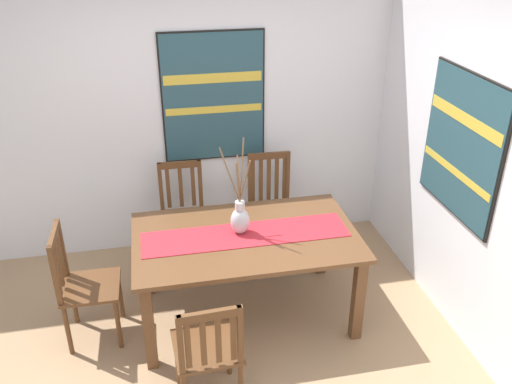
{
  "coord_description": "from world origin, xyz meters",
  "views": [
    {
      "loc": [
        -0.4,
        -2.87,
        2.93
      ],
      "look_at": [
        0.32,
        0.64,
        1.08
      ],
      "focal_mm": 37.98,
      "sensor_mm": 36.0,
      "label": 1
    }
  ],
  "objects_px": {
    "centerpiece_vase": "(240,217)",
    "chair_1": "(208,350)",
    "chair_3": "(183,214)",
    "chair_0": "(271,204)",
    "chair_2": "(82,284)",
    "painting_on_side_wall": "(462,145)",
    "painting_on_back_wall": "(213,97)",
    "dining_table": "(246,246)"
  },
  "relations": [
    {
      "from": "dining_table",
      "to": "painting_on_back_wall",
      "type": "height_order",
      "value": "painting_on_back_wall"
    },
    {
      "from": "chair_2",
      "to": "painting_on_side_wall",
      "type": "xyz_separation_m",
      "value": [
        2.8,
        -0.19,
        0.95
      ]
    },
    {
      "from": "chair_0",
      "to": "chair_3",
      "type": "height_order",
      "value": "chair_0"
    },
    {
      "from": "chair_2",
      "to": "centerpiece_vase",
      "type": "bearing_deg",
      "value": 2.36
    },
    {
      "from": "chair_2",
      "to": "painting_on_side_wall",
      "type": "relative_size",
      "value": 0.89
    },
    {
      "from": "chair_1",
      "to": "chair_3",
      "type": "relative_size",
      "value": 0.94
    },
    {
      "from": "centerpiece_vase",
      "to": "chair_1",
      "type": "relative_size",
      "value": 0.85
    },
    {
      "from": "chair_1",
      "to": "chair_3",
      "type": "xyz_separation_m",
      "value": [
        -0.01,
        1.76,
        0.01
      ]
    },
    {
      "from": "chair_3",
      "to": "painting_on_back_wall",
      "type": "relative_size",
      "value": 0.81
    },
    {
      "from": "chair_1",
      "to": "painting_on_back_wall",
      "type": "xyz_separation_m",
      "value": [
        0.34,
        2.08,
        0.99
      ]
    },
    {
      "from": "centerpiece_vase",
      "to": "chair_2",
      "type": "distance_m",
      "value": 1.27
    },
    {
      "from": "centerpiece_vase",
      "to": "painting_on_back_wall",
      "type": "bearing_deg",
      "value": 91.24
    },
    {
      "from": "chair_0",
      "to": "painting_on_back_wall",
      "type": "height_order",
      "value": "painting_on_back_wall"
    },
    {
      "from": "dining_table",
      "to": "chair_2",
      "type": "distance_m",
      "value": 1.25
    },
    {
      "from": "chair_0",
      "to": "chair_2",
      "type": "xyz_separation_m",
      "value": [
        -1.64,
        -0.89,
        -0.02
      ]
    },
    {
      "from": "chair_3",
      "to": "chair_1",
      "type": "bearing_deg",
      "value": -89.61
    },
    {
      "from": "centerpiece_vase",
      "to": "chair_2",
      "type": "relative_size",
      "value": 0.8
    },
    {
      "from": "dining_table",
      "to": "chair_1",
      "type": "relative_size",
      "value": 1.91
    },
    {
      "from": "chair_2",
      "to": "chair_3",
      "type": "relative_size",
      "value": 1.0
    },
    {
      "from": "chair_2",
      "to": "chair_3",
      "type": "xyz_separation_m",
      "value": [
        0.82,
        0.91,
        0.0
      ]
    },
    {
      "from": "chair_1",
      "to": "chair_3",
      "type": "bearing_deg",
      "value": 90.39
    },
    {
      "from": "chair_0",
      "to": "chair_1",
      "type": "xyz_separation_m",
      "value": [
        -0.81,
        -1.74,
        -0.03
      ]
    },
    {
      "from": "chair_3",
      "to": "painting_on_back_wall",
      "type": "xyz_separation_m",
      "value": [
        0.36,
        0.31,
        0.98
      ]
    },
    {
      "from": "centerpiece_vase",
      "to": "chair_3",
      "type": "relative_size",
      "value": 0.8
    },
    {
      "from": "centerpiece_vase",
      "to": "chair_1",
      "type": "bearing_deg",
      "value": -112.28
    },
    {
      "from": "chair_2",
      "to": "painting_on_back_wall",
      "type": "bearing_deg",
      "value": 46.12
    },
    {
      "from": "centerpiece_vase",
      "to": "painting_on_back_wall",
      "type": "distance_m",
      "value": 1.31
    },
    {
      "from": "chair_0",
      "to": "centerpiece_vase",
      "type": "bearing_deg",
      "value": -117.65
    },
    {
      "from": "dining_table",
      "to": "chair_2",
      "type": "bearing_deg",
      "value": -179.36
    },
    {
      "from": "centerpiece_vase",
      "to": "chair_1",
      "type": "distance_m",
      "value": 1.06
    },
    {
      "from": "dining_table",
      "to": "chair_1",
      "type": "bearing_deg",
      "value": -115.02
    },
    {
      "from": "centerpiece_vase",
      "to": "painting_on_back_wall",
      "type": "xyz_separation_m",
      "value": [
        -0.03,
        1.17,
        0.58
      ]
    },
    {
      "from": "chair_0",
      "to": "painting_on_side_wall",
      "type": "xyz_separation_m",
      "value": [
        1.16,
        -1.07,
        0.93
      ]
    },
    {
      "from": "chair_1",
      "to": "painting_on_back_wall",
      "type": "distance_m",
      "value": 2.33
    },
    {
      "from": "chair_2",
      "to": "painting_on_back_wall",
      "type": "distance_m",
      "value": 1.96
    },
    {
      "from": "painting_on_back_wall",
      "to": "chair_0",
      "type": "bearing_deg",
      "value": -36.06
    },
    {
      "from": "chair_3",
      "to": "painting_on_back_wall",
      "type": "bearing_deg",
      "value": 41.29
    },
    {
      "from": "painting_on_side_wall",
      "to": "chair_3",
      "type": "bearing_deg",
      "value": 151.1
    },
    {
      "from": "chair_1",
      "to": "painting_on_side_wall",
      "type": "height_order",
      "value": "painting_on_side_wall"
    },
    {
      "from": "dining_table",
      "to": "centerpiece_vase",
      "type": "xyz_separation_m",
      "value": [
        -0.03,
        0.04,
        0.24
      ]
    },
    {
      "from": "painting_on_back_wall",
      "to": "chair_3",
      "type": "bearing_deg",
      "value": -138.71
    },
    {
      "from": "centerpiece_vase",
      "to": "chair_1",
      "type": "height_order",
      "value": "centerpiece_vase"
    }
  ]
}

